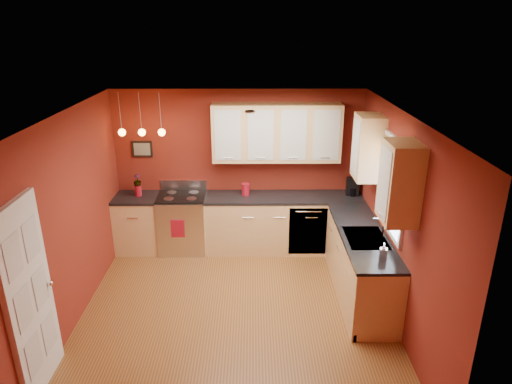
{
  "coord_description": "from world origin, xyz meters",
  "views": [
    {
      "loc": [
        0.23,
        -5.03,
        3.61
      ],
      "look_at": [
        0.27,
        1.0,
        1.31
      ],
      "focal_mm": 32.0,
      "sensor_mm": 36.0,
      "label": 1
    }
  ],
  "objects_px": {
    "coffee_maker": "(353,187)",
    "soap_pump": "(383,251)",
    "red_canister": "(246,189)",
    "gas_range": "(183,222)",
    "sink": "(366,239)"
  },
  "relations": [
    {
      "from": "sink",
      "to": "red_canister",
      "type": "height_order",
      "value": "sink"
    },
    {
      "from": "gas_range",
      "to": "sink",
      "type": "distance_m",
      "value": 3.05
    },
    {
      "from": "coffee_maker",
      "to": "soap_pump",
      "type": "relative_size",
      "value": 1.42
    },
    {
      "from": "red_canister",
      "to": "coffee_maker",
      "type": "relative_size",
      "value": 0.7
    },
    {
      "from": "soap_pump",
      "to": "sink",
      "type": "bearing_deg",
      "value": 97.55
    },
    {
      "from": "red_canister",
      "to": "sink",
      "type": "bearing_deg",
      "value": -44.21
    },
    {
      "from": "red_canister",
      "to": "coffee_maker",
      "type": "distance_m",
      "value": 1.73
    },
    {
      "from": "sink",
      "to": "red_canister",
      "type": "relative_size",
      "value": 3.55
    },
    {
      "from": "coffee_maker",
      "to": "soap_pump",
      "type": "height_order",
      "value": "coffee_maker"
    },
    {
      "from": "gas_range",
      "to": "coffee_maker",
      "type": "height_order",
      "value": "coffee_maker"
    },
    {
      "from": "coffee_maker",
      "to": "sink",
      "type": "bearing_deg",
      "value": -88.88
    },
    {
      "from": "gas_range",
      "to": "sink",
      "type": "bearing_deg",
      "value": -29.78
    },
    {
      "from": "sink",
      "to": "coffee_maker",
      "type": "height_order",
      "value": "sink"
    },
    {
      "from": "red_canister",
      "to": "soap_pump",
      "type": "distance_m",
      "value": 2.68
    },
    {
      "from": "red_canister",
      "to": "coffee_maker",
      "type": "height_order",
      "value": "coffee_maker"
    }
  ]
}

